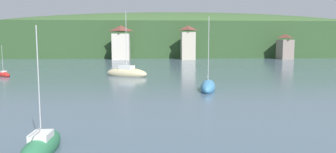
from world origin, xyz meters
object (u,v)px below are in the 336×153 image
shore_building_west (121,43)px  shore_building_westcentral (188,43)px  sailboat_far_4 (127,73)px  sailboat_far_6 (208,87)px  sailboat_far_2 (3,75)px  shore_building_central (285,47)px  sailboat_mid_5 (41,147)px

shore_building_west → shore_building_westcentral: 20.72m
sailboat_far_4 → shore_building_west: bearing=124.1°
shore_building_west → shore_building_westcentral: size_ratio=1.00×
shore_building_westcentral → sailboat_far_6: (-5.21, -62.84, -4.74)m
shore_building_westcentral → sailboat_far_2: shore_building_westcentral is taller
sailboat_far_6 → sailboat_far_4: bearing=47.1°
shore_building_west → sailboat_far_6: 65.45m
shore_building_west → sailboat_far_2: (-14.44, -46.99, -4.87)m
sailboat_far_2 → sailboat_far_6: 34.15m
shore_building_central → sailboat_far_2: shore_building_central is taller
shore_building_central → sailboat_far_2: (-66.22, -46.86, -3.62)m
sailboat_far_2 → sailboat_far_4: 19.70m
sailboat_far_4 → sailboat_mid_5: 34.95m
shore_building_westcentral → sailboat_far_4: shore_building_westcentral is taller
shore_building_central → sailboat_far_6: size_ratio=0.92×
sailboat_far_4 → sailboat_mid_5: bearing=-64.6°
sailboat_far_4 → sailboat_far_6: 18.48m
shore_building_west → shore_building_central: size_ratio=1.32×
sailboat_mid_5 → sailboat_far_6: bearing=-31.3°
sailboat_far_4 → sailboat_mid_5: sailboat_far_4 is taller
shore_building_west → shore_building_central: bearing=-0.1°
sailboat_mid_5 → sailboat_far_4: bearing=-2.7°
sailboat_far_6 → shore_building_west: bearing=27.0°
shore_building_central → shore_building_west: bearing=179.9°
sailboat_far_2 → sailboat_mid_5: (18.13, -35.98, 0.06)m
shore_building_westcentral → sailboat_far_6: 63.23m
sailboat_far_4 → sailboat_far_6: (10.27, -15.36, -0.13)m
shore_building_westcentral → sailboat_far_2: size_ratio=2.03×
shore_building_west → sailboat_mid_5: size_ratio=1.62×
sailboat_mid_5 → sailboat_far_6: (11.81, 19.55, 0.06)m
shore_building_west → sailboat_far_6: shore_building_west is taller
shore_building_westcentral → sailboat_mid_5: (-17.02, -82.39, -4.80)m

